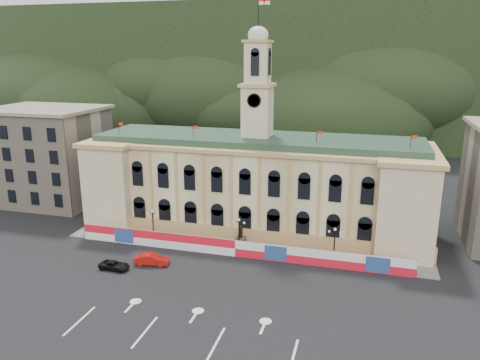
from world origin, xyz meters
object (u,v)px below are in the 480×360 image
(black_suv, at_px, (114,265))
(statue, at_px, (241,241))
(red_sedan, at_px, (152,259))
(lamp_center, at_px, (239,232))

(black_suv, bearing_deg, statue, -50.32)
(statue, xyz_separation_m, red_sedan, (-10.55, -8.78, -0.40))
(lamp_center, distance_m, black_suv, 18.38)
(statue, distance_m, red_sedan, 13.73)
(statue, relative_size, red_sedan, 0.74)
(statue, relative_size, lamp_center, 0.72)
(lamp_center, xyz_separation_m, black_suv, (-14.86, -10.54, -2.48))
(red_sedan, relative_size, black_suv, 1.17)
(lamp_center, xyz_separation_m, red_sedan, (-10.55, -7.78, -2.28))
(red_sedan, distance_m, black_suv, 5.12)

